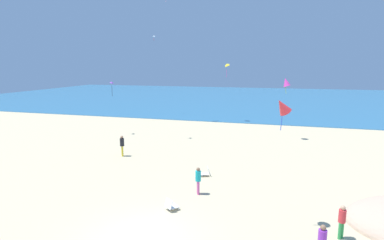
# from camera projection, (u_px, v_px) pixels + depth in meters

# --- Properties ---
(ground_plane) EXTENTS (120.00, 120.00, 0.00)m
(ground_plane) POSITION_uv_depth(u_px,v_px,m) (200.00, 163.00, 21.94)
(ground_plane) COLOR #C6B58C
(ocean_water) EXTENTS (120.00, 60.00, 0.05)m
(ocean_water) POSITION_uv_depth(u_px,v_px,m) (252.00, 98.00, 65.81)
(ocean_water) COLOR teal
(ocean_water) RESTS_ON ground_plane
(beach_chair_mid_beach) EXTENTS (0.77, 0.78, 0.57)m
(beach_chair_mid_beach) POSITION_uv_depth(u_px,v_px,m) (171.00, 205.00, 14.85)
(beach_chair_mid_beach) COLOR white
(beach_chair_mid_beach) RESTS_ON ground_plane
(beach_chair_far_right) EXTENTS (0.77, 0.69, 0.57)m
(beach_chair_far_right) POSITION_uv_depth(u_px,v_px,m) (206.00, 172.00, 19.46)
(beach_chair_far_right) COLOR white
(beach_chair_far_right) RESTS_ON ground_plane
(person_2) EXTENTS (0.40, 0.40, 1.43)m
(person_2) POSITION_uv_depth(u_px,v_px,m) (342.00, 220.00, 12.31)
(person_2) COLOR green
(person_2) RESTS_ON ground_plane
(person_3) EXTENTS (0.44, 0.44, 1.62)m
(person_3) POSITION_uv_depth(u_px,v_px,m) (122.00, 144.00, 23.58)
(person_3) COLOR yellow
(person_3) RESTS_ON ground_plane
(person_4) EXTENTS (0.39, 0.39, 1.51)m
(person_4) POSITION_uv_depth(u_px,v_px,m) (198.00, 179.00, 16.60)
(person_4) COLOR #D8599E
(person_4) RESTS_ON ground_plane
(kite_red) EXTENTS (0.93, 0.83, 1.42)m
(kite_red) POSITION_uv_depth(u_px,v_px,m) (282.00, 106.00, 12.61)
(kite_red) COLOR red
(kite_yellow) EXTENTS (0.89, 0.91, 1.73)m
(kite_yellow) POSITION_uv_depth(u_px,v_px,m) (226.00, 65.00, 37.19)
(kite_yellow) COLOR yellow
(kite_purple) EXTENTS (0.52, 0.54, 1.48)m
(kite_purple) POSITION_uv_depth(u_px,v_px,m) (112.00, 83.00, 30.51)
(kite_purple) COLOR purple
(kite_white) EXTENTS (0.37, 0.29, 0.75)m
(kite_white) POSITION_uv_depth(u_px,v_px,m) (154.00, 36.00, 42.75)
(kite_white) COLOR white
(kite_magenta) EXTENTS (0.88, 0.71, 1.52)m
(kite_magenta) POSITION_uv_depth(u_px,v_px,m) (286.00, 82.00, 28.33)
(kite_magenta) COLOR #DB3DA8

